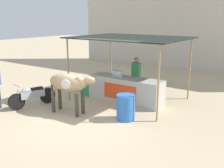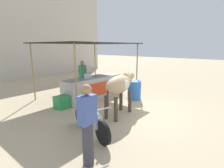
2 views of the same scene
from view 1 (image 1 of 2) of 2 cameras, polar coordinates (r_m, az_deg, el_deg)
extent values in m
plane|color=tan|center=(8.61, -4.96, -7.54)|extent=(60.00, 60.00, 0.00)
cube|color=beige|center=(16.81, 17.53, 14.45)|extent=(16.00, 0.50, 6.84)
cube|color=#B2ADA8|center=(10.15, 2.92, -1.23)|extent=(3.00, 0.80, 0.96)
cube|color=red|center=(9.82, 1.65, -1.76)|extent=(1.40, 0.02, 0.58)
cube|color=black|center=(10.06, 3.98, 10.05)|extent=(4.20, 3.20, 0.04)
cylinder|color=#997F51|center=(10.24, -9.49, 3.03)|extent=(0.06, 0.06, 2.45)
cylinder|color=#997F51|center=(8.12, 10.06, 0.05)|extent=(0.06, 0.06, 2.45)
cylinder|color=#997F51|center=(12.43, -0.20, 5.20)|extent=(0.06, 0.06, 2.45)
cylinder|color=#997F51|center=(10.75, 16.58, 3.16)|extent=(0.06, 0.06, 2.45)
cylinder|color=silver|center=(10.25, 0.30, 2.34)|extent=(0.07, 0.07, 0.22)
cylinder|color=blue|center=(10.22, 0.30, 3.03)|extent=(0.04, 0.04, 0.03)
cylinder|color=silver|center=(10.20, 0.71, 2.28)|extent=(0.07, 0.07, 0.22)
cylinder|color=blue|center=(10.17, 0.72, 2.97)|extent=(0.04, 0.04, 0.03)
cylinder|color=silver|center=(10.15, 1.14, 2.22)|extent=(0.07, 0.07, 0.22)
cylinder|color=blue|center=(10.12, 1.14, 2.91)|extent=(0.04, 0.04, 0.03)
cylinder|color=silver|center=(10.10, 1.56, 2.16)|extent=(0.07, 0.07, 0.22)
cylinder|color=blue|center=(10.08, 1.57, 2.86)|extent=(0.04, 0.04, 0.03)
cylinder|color=silver|center=(10.05, 1.99, 2.10)|extent=(0.07, 0.07, 0.22)
cylinder|color=blue|center=(10.03, 2.00, 2.80)|extent=(0.04, 0.04, 0.03)
cylinder|color=#383842|center=(10.76, 5.19, -0.58)|extent=(0.22, 0.22, 0.88)
cube|color=#337F4C|center=(10.60, 5.28, 3.18)|extent=(0.34, 0.20, 0.56)
sphere|color=#A87A56|center=(10.53, 5.33, 5.27)|extent=(0.20, 0.20, 0.20)
cube|color=#268C4C|center=(11.11, -4.94, -1.17)|extent=(0.60, 0.44, 0.48)
cylinder|color=blue|center=(8.39, 3.01, -5.09)|extent=(0.59, 0.59, 0.83)
ellipsoid|color=tan|center=(8.90, -9.75, 0.35)|extent=(1.45, 0.69, 0.60)
cylinder|color=#493D2C|center=(8.96, -6.35, -4.04)|extent=(0.12, 0.12, 0.78)
cylinder|color=#493D2C|center=(8.67, -7.69, -4.70)|extent=(0.12, 0.12, 0.78)
cylinder|color=#493D2C|center=(9.51, -11.28, -3.12)|extent=(0.12, 0.12, 0.78)
cylinder|color=#493D2C|center=(9.25, -12.68, -3.71)|extent=(0.12, 0.12, 0.78)
cylinder|color=tan|center=(8.54, -6.59, 0.59)|extent=(0.48, 0.30, 0.41)
ellipsoid|color=tan|center=(8.36, -4.89, 0.77)|extent=(0.46, 0.27, 0.26)
cone|color=beige|center=(8.40, -4.77, 1.81)|extent=(0.05, 0.05, 0.10)
cone|color=beige|center=(8.28, -5.29, 1.62)|extent=(0.05, 0.05, 0.10)
cylinder|color=#493D2C|center=(9.37, -12.93, -0.80)|extent=(0.06, 0.06, 0.60)
ellipsoid|color=silver|center=(8.67, -10.10, -0.04)|extent=(0.45, 0.16, 0.32)
cylinder|color=black|center=(9.86, -20.06, -3.66)|extent=(0.23, 0.60, 0.60)
cylinder|color=black|center=(10.30, -13.82, -2.44)|extent=(0.23, 0.60, 0.60)
cube|color=#999EA5|center=(10.02, -16.94, -2.06)|extent=(0.41, 0.92, 0.28)
ellipsoid|color=#999EA5|center=(9.90, -18.18, -1.39)|extent=(0.29, 0.40, 0.20)
cube|color=black|center=(10.04, -16.07, -1.00)|extent=(0.29, 0.47, 0.10)
cylinder|color=#99999E|center=(9.73, -20.08, -0.35)|extent=(0.54, 0.17, 0.03)
cylinder|color=#99999E|center=(9.81, -20.05, -2.53)|extent=(0.10, 0.21, 0.49)
camera|label=2|loc=(10.98, -41.01, 6.29)|focal=28.00mm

